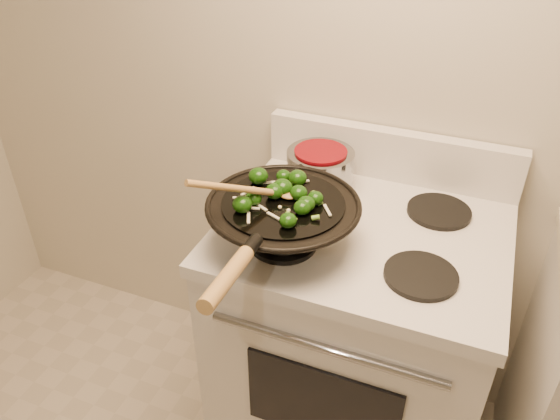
% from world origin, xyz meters
% --- Properties ---
extents(stove, '(0.78, 0.67, 1.08)m').
position_xyz_m(stove, '(-0.05, 1.17, 0.47)').
color(stove, silver).
rests_on(stove, ground).
extents(wok, '(0.39, 0.65, 0.19)m').
position_xyz_m(wok, '(-0.23, 1.02, 1.00)').
color(wok, black).
rests_on(wok, stove).
extents(stirfry, '(0.26, 0.24, 0.05)m').
position_xyz_m(stirfry, '(-0.24, 1.03, 1.07)').
color(stirfry, '#113608').
rests_on(stirfry, wok).
extents(wooden_spoon, '(0.21, 0.26, 0.13)m').
position_xyz_m(wooden_spoon, '(-0.28, 0.99, 1.09)').
color(wooden_spoon, '#A87D42').
rests_on(wooden_spoon, wok).
extents(saucepan, '(0.20, 0.32, 0.12)m').
position_xyz_m(saucepan, '(-0.23, 1.32, 0.99)').
color(saucepan, gray).
rests_on(saucepan, stove).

